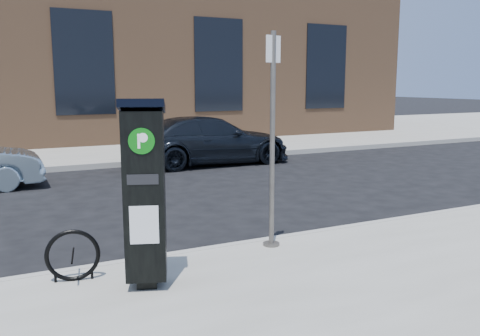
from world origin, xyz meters
TOP-DOWN VIEW (x-y plane):
  - ground at (0.00, 0.00)m, footprint 120.00×120.00m
  - sidewalk_far at (0.00, 14.00)m, footprint 60.00×12.00m
  - curb_near at (0.00, -0.02)m, footprint 60.00×0.12m
  - curb_far at (0.00, 8.02)m, footprint 60.00×0.12m
  - building at (-0.00, 17.00)m, footprint 28.00×10.05m
  - parking_kiosk at (-1.66, -0.92)m, footprint 0.58×0.55m
  - sign_pole at (0.25, -0.30)m, footprint 0.25×0.23m
  - bike_rack at (-2.35, -0.40)m, footprint 0.59×0.16m
  - car_dark at (2.63, 7.40)m, footprint 4.78×1.99m

SIDE VIEW (x-z plane):
  - ground at x=0.00m, z-range 0.00..0.00m
  - sidewalk_far at x=0.00m, z-range 0.00..0.15m
  - curb_near at x=0.00m, z-range -0.01..0.15m
  - curb_far at x=0.00m, z-range -0.01..0.15m
  - bike_rack at x=-2.35m, z-range 0.14..0.74m
  - car_dark at x=2.63m, z-range 0.00..1.38m
  - parking_kiosk at x=-1.66m, z-range 0.18..2.21m
  - sign_pole at x=0.25m, z-range 0.14..2.98m
  - building at x=0.00m, z-range 0.02..8.27m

